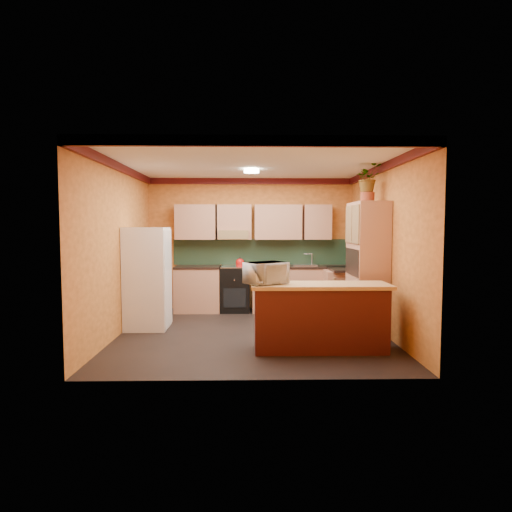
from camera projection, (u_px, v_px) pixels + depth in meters
The scene contains 15 objects.
room_shell at pixel (253, 204), 7.01m from camera, with size 4.24×4.24×2.72m.
base_cabinets_back at pixel (266, 289), 8.65m from camera, with size 3.65×0.60×0.88m, color tan.
countertop_back at pixel (266, 267), 8.61m from camera, with size 3.65×0.62×0.04m, color black.
stove at pixel (235, 289), 8.63m from camera, with size 0.58×0.58×0.91m, color black.
kettle at pixel (240, 262), 8.55m from camera, with size 0.17×0.17×0.18m, color red, non-canonical shape.
sink at pixel (304, 265), 8.63m from camera, with size 0.48×0.40×0.03m, color silver.
base_cabinets_right at pixel (346, 293), 8.13m from camera, with size 0.60×0.80×0.88m, color tan.
countertop_right at pixel (346, 269), 8.10m from camera, with size 0.62×0.80×0.04m, color black.
fridge at pixel (147, 278), 7.16m from camera, with size 0.68×0.66×1.70m, color white.
pantry at pixel (367, 268), 6.85m from camera, with size 0.48×0.90×2.10m, color tan.
fern_pot at pixel (367, 197), 6.82m from camera, with size 0.22×0.22×0.16m, color brown.
fern at pixel (368, 178), 6.80m from camera, with size 0.41×0.35×0.45m, color tan.
breakfast_bar at pixel (320, 319), 5.91m from camera, with size 1.80×0.55×0.88m, color #541613.
bar_top at pixel (320, 285), 5.87m from camera, with size 1.90×0.65×0.05m, color tan.
microwave at pixel (266, 273), 5.85m from camera, with size 0.54×0.37×0.30m, color white.
Camera 1 is at (-0.07, -6.77, 1.72)m, focal length 30.00 mm.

